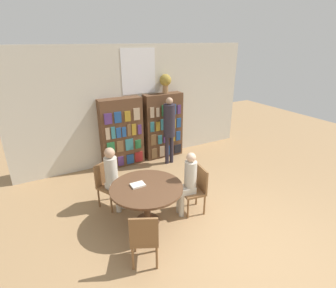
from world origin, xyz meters
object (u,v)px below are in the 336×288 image
object	(u,v)px
chair_left_side	(107,182)
librarian_standing	(169,124)
seated_reader_right	(188,181)
flower_vase	(165,81)
bookshelf_right	(163,126)
reading_table	(147,192)
bookshelf_left	(122,133)
seated_reader_left	(113,175)
chair_far_side	(197,188)
chair_near_camera	(145,237)

from	to	relation	value
chair_left_side	librarian_standing	bearing A→B (deg)	-178.96
seated_reader_right	librarian_standing	size ratio (longest dim) A/B	0.70
flower_vase	librarian_standing	size ratio (longest dim) A/B	0.28
bookshelf_right	flower_vase	size ratio (longest dim) A/B	3.56
chair_left_side	seated_reader_right	bearing A→B (deg)	113.89
reading_table	seated_reader_right	distance (m)	0.79
reading_table	seated_reader_right	bearing A→B (deg)	-8.29
bookshelf_left	chair_left_side	distance (m)	1.86
bookshelf_right	flower_vase	world-z (taller)	flower_vase
bookshelf_right	seated_reader_right	distance (m)	2.71
reading_table	seated_reader_left	world-z (taller)	seated_reader_left
bookshelf_left	seated_reader_left	xyz separation A→B (m)	(-0.80, -1.75, -0.16)
flower_vase	seated_reader_right	xyz separation A→B (m)	(-0.92, -2.58, -1.39)
reading_table	seated_reader_left	bearing A→B (deg)	117.71
bookshelf_left	chair_far_side	distance (m)	2.68
bookshelf_left	librarian_standing	size ratio (longest dim) A/B	1.00
flower_vase	bookshelf_right	bearing A→B (deg)	-176.38
reading_table	seated_reader_left	distance (m)	0.80
bookshelf_right	chair_left_side	distance (m)	2.64
chair_left_side	flower_vase	bearing A→B (deg)	-171.13
chair_near_camera	librarian_standing	distance (m)	3.50
chair_far_side	seated_reader_right	world-z (taller)	seated_reader_right
bookshelf_left	seated_reader_left	world-z (taller)	bookshelf_left
flower_vase	seated_reader_right	world-z (taller)	flower_vase
bookshelf_left	bookshelf_right	distance (m)	1.19
bookshelf_left	chair_far_side	size ratio (longest dim) A/B	1.97
chair_near_camera	seated_reader_left	size ratio (longest dim) A/B	0.71
flower_vase	seated_reader_left	world-z (taller)	flower_vase
bookshelf_right	seated_reader_left	distance (m)	2.66
reading_table	chair_near_camera	xyz separation A→B (m)	(-0.43, -0.87, -0.11)
bookshelf_left	chair_far_side	bearing A→B (deg)	-78.36
reading_table	librarian_standing	distance (m)	2.53
bookshelf_left	librarian_standing	bearing A→B (deg)	-24.37
bookshelf_right	flower_vase	xyz separation A→B (m)	(0.08, 0.00, 1.20)
chair_far_side	librarian_standing	xyz separation A→B (m)	(0.57, 2.10, 0.59)
seated_reader_left	chair_far_side	bearing A→B (deg)	120.00
reading_table	chair_near_camera	bearing A→B (deg)	-116.29
chair_near_camera	librarian_standing	world-z (taller)	librarian_standing
flower_vase	bookshelf_left	bearing A→B (deg)	-179.77
seated_reader_left	seated_reader_right	xyz separation A→B (m)	(1.15, -0.82, -0.03)
flower_vase	chair_near_camera	world-z (taller)	flower_vase
seated_reader_left	librarian_standing	distance (m)	2.31
bookshelf_right	chair_left_side	size ratio (longest dim) A/B	1.97
bookshelf_right	flower_vase	bearing A→B (deg)	3.62
flower_vase	chair_left_side	bearing A→B (deg)	-143.42
librarian_standing	seated_reader_left	bearing A→B (deg)	-146.67
bookshelf_right	librarian_standing	size ratio (longest dim) A/B	1.00
bookshelf_left	chair_near_camera	distance (m)	3.46
chair_near_camera	seated_reader_left	distance (m)	1.59
bookshelf_left	bookshelf_right	xyz separation A→B (m)	(1.19, 0.00, 0.00)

